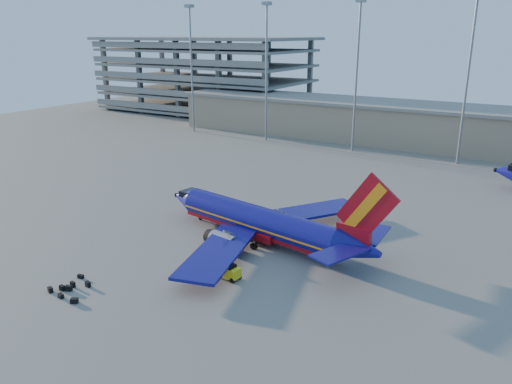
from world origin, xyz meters
The scene contains 7 objects.
ground centered at (0.00, 0.00, 0.00)m, with size 220.00×220.00×0.00m, color slate.
terminal_building centered at (10.00, 58.00, 4.32)m, with size 122.00×16.00×8.50m.
parking_garage centered at (-62.00, 74.05, 11.73)m, with size 62.00×32.00×21.40m.
light_mast_row centered at (5.00, 46.00, 17.55)m, with size 101.60×1.60×28.65m.
aircraft_main centered at (2.79, -2.73, 2.24)m, with size 30.72×29.32×10.47m.
baggage_tug centered at (4.56, -12.18, 0.76)m, with size 2.18×1.49×1.47m.
luggage_pile centered at (-6.62, -21.82, 0.24)m, with size 4.16×3.98×0.54m.
Camera 1 is at (29.06, -47.90, 22.62)m, focal length 35.00 mm.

